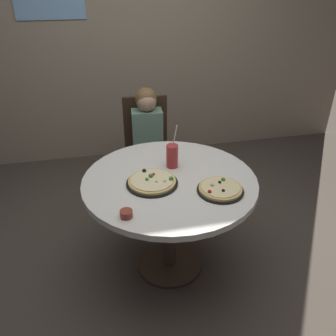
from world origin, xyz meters
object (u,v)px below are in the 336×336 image
chair_wooden (147,143)px  diner_child (149,157)px  soda_cup (172,156)px  dining_table (170,192)px  pizza_cheese (220,189)px  pizza_veggie (152,182)px  sauce_bowl (126,214)px

chair_wooden → diner_child: size_ratio=0.88×
diner_child → soda_cup: (0.06, -0.67, 0.35)m
dining_table → pizza_cheese: pizza_cheese is taller
pizza_veggie → sauce_bowl: bearing=-123.1°
pizza_veggie → soda_cup: (0.17, 0.19, 0.06)m
pizza_veggie → dining_table: bearing=18.3°
pizza_veggie → sauce_bowl: pizza_veggie is taller
dining_table → chair_wooden: bearing=89.6°
diner_child → pizza_cheese: size_ratio=3.80×
pizza_veggie → pizza_cheese: pizza_veggie is taller
chair_wooden → sauce_bowl: bearing=-103.5°
diner_child → sauce_bowl: diner_child is taller
diner_child → pizza_veggie: bearing=-97.7°
dining_table → diner_child: diner_child is taller
pizza_veggie → diner_child: bearing=82.3°
dining_table → pizza_cheese: 0.36m
dining_table → soda_cup: bearing=71.4°
dining_table → diner_child: 0.83m
pizza_veggie → sauce_bowl: 0.36m
dining_table → pizza_veggie: bearing=-161.7°
pizza_veggie → soda_cup: size_ratio=1.06×
dining_table → sauce_bowl: 0.48m
pizza_veggie → soda_cup: 0.26m
diner_child → pizza_veggie: size_ratio=3.32×
chair_wooden → soda_cup: 0.90m
chair_wooden → pizza_veggie: 1.08m
chair_wooden → sauce_bowl: 1.40m
diner_child → chair_wooden: bearing=86.3°
diner_child → pizza_veggie: diner_child is taller
chair_wooden → pizza_cheese: (0.26, -1.21, 0.24)m
chair_wooden → sauce_bowl: size_ratio=13.57×
pizza_cheese → soda_cup: (-0.22, 0.36, 0.06)m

